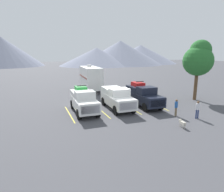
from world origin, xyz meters
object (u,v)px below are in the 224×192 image
object	(u,v)px
pickup_truck_c	(143,95)
person_a	(198,108)
pickup_truck_b	(117,98)
person_b	(176,106)
camper_trailer_a	(91,77)
pickup_truck_a	(84,100)
dog	(182,122)

from	to	relation	value
pickup_truck_c	person_a	size ratio (longest dim) A/B	3.40
pickup_truck_b	pickup_truck_c	size ratio (longest dim) A/B	0.99
person_b	camper_trailer_a	bearing A→B (deg)	105.03
person_a	pickup_truck_a	bearing A→B (deg)	147.75
person_b	dog	distance (m)	2.91
camper_trailer_a	person_a	distance (m)	17.28
person_a	dog	world-z (taller)	person_a
camper_trailer_a	person_b	xyz separation A→B (m)	(4.05, -15.09, -1.16)
pickup_truck_b	person_b	size ratio (longest dim) A/B	3.41
pickup_truck_a	pickup_truck_b	size ratio (longest dim) A/B	0.96
pickup_truck_a	pickup_truck_b	distance (m)	3.57
person_b	dog	bearing A→B (deg)	-119.87
pickup_truck_a	dog	size ratio (longest dim) A/B	5.88
pickup_truck_c	dog	distance (m)	6.91
pickup_truck_c	camper_trailer_a	world-z (taller)	camper_trailer_a
pickup_truck_a	camper_trailer_a	world-z (taller)	camper_trailer_a
pickup_truck_a	person_a	bearing A→B (deg)	-32.25
pickup_truck_c	person_b	distance (m)	4.49
person_b	pickup_truck_c	bearing A→B (deg)	102.95
pickup_truck_a	person_b	size ratio (longest dim) A/B	3.27
pickup_truck_b	pickup_truck_c	xyz separation A→B (m)	(3.17, 0.00, 0.03)
camper_trailer_a	person_a	world-z (taller)	camper_trailer_a
pickup_truck_b	person_a	distance (m)	7.88
pickup_truck_b	dog	bearing A→B (deg)	-68.12
camper_trailer_a	person_b	bearing A→B (deg)	-74.97
pickup_truck_b	dog	distance (m)	7.42
person_b	pickup_truck_b	bearing A→B (deg)	133.76
pickup_truck_a	camper_trailer_a	size ratio (longest dim) A/B	0.67
pickup_truck_a	pickup_truck_c	bearing A→B (deg)	-0.47
pickup_truck_c	person_b	size ratio (longest dim) A/B	3.45
dog	person_b	bearing A→B (deg)	60.13
pickup_truck_b	camper_trailer_a	size ratio (longest dim) A/B	0.70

